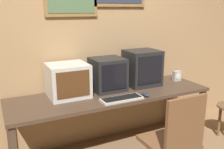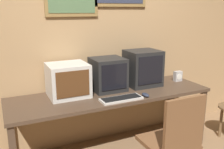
% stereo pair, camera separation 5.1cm
% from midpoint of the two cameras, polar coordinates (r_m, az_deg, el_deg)
% --- Properties ---
extents(wall_back, '(8.00, 0.08, 2.60)m').
position_cam_midpoint_polar(wall_back, '(3.00, -2.71, 8.48)').
color(wall_back, tan).
rests_on(wall_back, ground_plane).
extents(desk, '(2.25, 0.68, 0.73)m').
position_cam_midpoint_polar(desk, '(2.80, 0.52, -5.60)').
color(desk, '#4C3828').
rests_on(desk, ground_plane).
extents(monitor_left, '(0.41, 0.38, 0.35)m').
position_cam_midpoint_polar(monitor_left, '(2.68, -9.51, -1.25)').
color(monitor_left, beige).
rests_on(monitor_left, desk).
extents(monitor_center, '(0.36, 0.35, 0.37)m').
position_cam_midpoint_polar(monitor_center, '(2.84, -0.44, 0.08)').
color(monitor_center, black).
rests_on(monitor_center, desk).
extents(monitor_right, '(0.39, 0.35, 0.43)m').
position_cam_midpoint_polar(monitor_right, '(3.05, 7.50, 1.49)').
color(monitor_right, black).
rests_on(monitor_right, desk).
extents(keyboard_main, '(0.44, 0.16, 0.03)m').
position_cam_midpoint_polar(keyboard_main, '(2.57, 2.70, -5.56)').
color(keyboard_main, beige).
rests_on(keyboard_main, desk).
extents(mouse_near_keyboard, '(0.06, 0.11, 0.04)m').
position_cam_midpoint_polar(mouse_near_keyboard, '(2.69, 8.20, -4.63)').
color(mouse_near_keyboard, '#282D3D').
rests_on(mouse_near_keyboard, desk).
extents(desk_clock, '(0.11, 0.06, 0.13)m').
position_cam_midpoint_polar(desk_clock, '(3.34, 15.23, -0.37)').
color(desk_clock, '#B7B2AD').
rests_on(desk_clock, desk).
extents(office_chair, '(0.46, 0.46, 0.94)m').
position_cam_midpoint_polar(office_chair, '(2.44, 14.09, -16.17)').
color(office_chair, black).
rests_on(office_chair, ground_plane).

